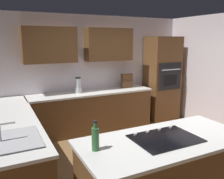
{
  "coord_description": "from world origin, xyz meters",
  "views": [
    {
      "loc": [
        2.0,
        3.13,
        2.04
      ],
      "look_at": [
        -0.03,
        -0.95,
        1.09
      ],
      "focal_mm": 38.0,
      "sensor_mm": 36.0,
      "label": 1
    }
  ],
  "objects_px": {
    "wall_oven": "(162,79)",
    "cooktop": "(165,138)",
    "sink_unit": "(19,138)",
    "oil_bottle": "(95,138)",
    "blender": "(78,86)",
    "spice_rack": "(127,81)"
  },
  "relations": [
    {
      "from": "sink_unit",
      "to": "oil_bottle",
      "type": "height_order",
      "value": "oil_bottle"
    },
    {
      "from": "wall_oven",
      "to": "blender",
      "type": "bearing_deg",
      "value": -0.95
    },
    {
      "from": "sink_unit",
      "to": "cooktop",
      "type": "xyz_separation_m",
      "value": [
        -1.55,
        0.73,
        -0.01
      ]
    },
    {
      "from": "sink_unit",
      "to": "oil_bottle",
      "type": "relative_size",
      "value": 2.14
    },
    {
      "from": "spice_rack",
      "to": "wall_oven",
      "type": "bearing_deg",
      "value": 175.2
    },
    {
      "from": "wall_oven",
      "to": "cooktop",
      "type": "bearing_deg",
      "value": 52.61
    },
    {
      "from": "wall_oven",
      "to": "oil_bottle",
      "type": "xyz_separation_m",
      "value": [
        2.98,
        2.7,
        -0.03
      ]
    },
    {
      "from": "wall_oven",
      "to": "spice_rack",
      "type": "relative_size",
      "value": 6.27
    },
    {
      "from": "cooktop",
      "to": "blender",
      "type": "relative_size",
      "value": 2.18
    },
    {
      "from": "sink_unit",
      "to": "cooktop",
      "type": "distance_m",
      "value": 1.71
    },
    {
      "from": "wall_oven",
      "to": "spice_rack",
      "type": "bearing_deg",
      "value": -4.8
    },
    {
      "from": "blender",
      "to": "oil_bottle",
      "type": "height_order",
      "value": "blender"
    },
    {
      "from": "oil_bottle",
      "to": "wall_oven",
      "type": "bearing_deg",
      "value": -137.8
    },
    {
      "from": "oil_bottle",
      "to": "spice_rack",
      "type": "bearing_deg",
      "value": -125.39
    },
    {
      "from": "sink_unit",
      "to": "spice_rack",
      "type": "distance_m",
      "value": 3.43
    },
    {
      "from": "sink_unit",
      "to": "wall_oven",
      "type": "bearing_deg",
      "value": -150.76
    },
    {
      "from": "cooktop",
      "to": "oil_bottle",
      "type": "bearing_deg",
      "value": -5.9
    },
    {
      "from": "wall_oven",
      "to": "sink_unit",
      "type": "xyz_separation_m",
      "value": [
        3.68,
        2.06,
        -0.15
      ]
    },
    {
      "from": "wall_oven",
      "to": "cooktop",
      "type": "relative_size",
      "value": 2.8
    },
    {
      "from": "sink_unit",
      "to": "blender",
      "type": "distance_m",
      "value": 2.54
    },
    {
      "from": "cooktop",
      "to": "spice_rack",
      "type": "xyz_separation_m",
      "value": [
        -1.13,
        -2.87,
        0.16
      ]
    },
    {
      "from": "oil_bottle",
      "to": "sink_unit",
      "type": "bearing_deg",
      "value": -42.44
    }
  ]
}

